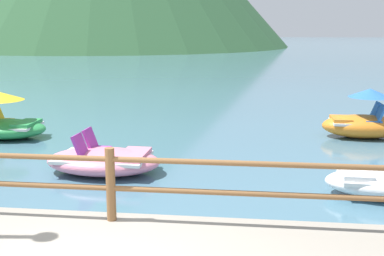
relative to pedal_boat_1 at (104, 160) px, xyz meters
name	(u,v)px	position (x,y,z in m)	size (l,w,h in m)	color
ground_plane	(231,59)	(1.09, 35.24, -0.26)	(200.00, 200.00, 0.00)	#477084
dock_railing	(110,177)	(1.09, -3.21, 0.72)	(23.92, 0.12, 0.95)	brown
pedal_boat_1	(104,160)	(0.00, 0.00, 0.00)	(2.31, 1.46, 0.83)	pink
pedal_boat_4	(364,121)	(5.78, 3.84, 0.18)	(2.11, 1.15, 1.28)	orange
pedal_boat_5	(5,122)	(-3.45, 2.67, 0.16)	(2.13, 1.34, 1.21)	green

